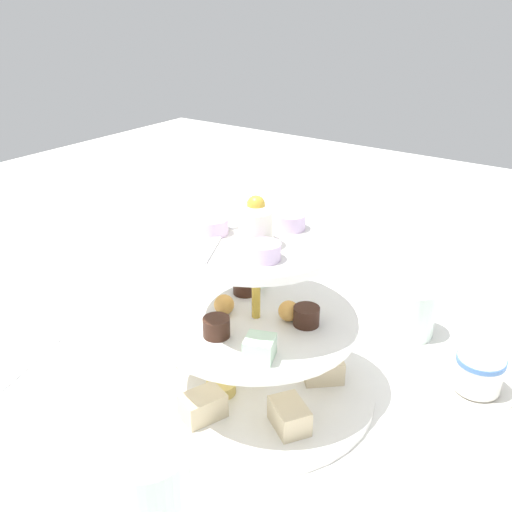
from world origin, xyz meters
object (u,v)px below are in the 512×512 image
water_glass_mid_back (261,276)px  water_glass_short_left (412,312)px  butter_knife_left (25,366)px  tiered_serving_stand (256,337)px  teacup_with_saucer (478,375)px

water_glass_mid_back → water_glass_short_left: bearing=100.3°
butter_knife_left → water_glass_mid_back: (-0.33, 0.15, 0.04)m
water_glass_short_left → water_glass_mid_back: 0.24m
tiered_serving_stand → teacup_with_saucer: size_ratio=3.22×
tiered_serving_stand → water_glass_short_left: (-0.24, 0.11, -0.04)m
tiered_serving_stand → teacup_with_saucer: (-0.16, 0.22, -0.06)m
teacup_with_saucer → butter_knife_left: teacup_with_saucer is taller
water_glass_short_left → butter_knife_left: size_ratio=0.43×
water_glass_short_left → tiered_serving_stand: bearing=-23.9°
tiered_serving_stand → teacup_with_saucer: tiered_serving_stand is taller
tiered_serving_stand → butter_knife_left: bearing=-64.1°
water_glass_short_left → teacup_with_saucer: 0.14m
butter_knife_left → water_glass_mid_back: size_ratio=1.96×
teacup_with_saucer → water_glass_mid_back: bearing=-96.2°
tiered_serving_stand → water_glass_mid_back: size_ratio=3.35×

